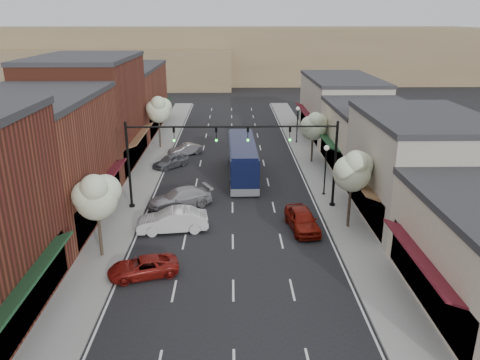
{
  "coord_description": "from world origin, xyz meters",
  "views": [
    {
      "loc": [
        -0.05,
        -26.59,
        14.44
      ],
      "look_at": [
        0.61,
        8.38,
        2.2
      ],
      "focal_mm": 35.0,
      "sensor_mm": 36.0,
      "label": 1
    }
  ],
  "objects_px": {
    "lamp_post_near": "(326,162)",
    "coach_bus": "(242,159)",
    "parked_car_c": "(180,198)",
    "parked_car_d": "(171,161)",
    "red_hatchback": "(302,219)",
    "tree_right_near": "(353,170)",
    "tree_left_near": "(96,195)",
    "lamp_post_far": "(297,119)",
    "parked_car_e": "(185,150)",
    "parked_car_a": "(143,267)",
    "tree_left_far": "(159,109)",
    "tree_right_far": "(314,125)",
    "signal_mast_right": "(305,152)",
    "parked_car_b": "(172,220)",
    "signal_mast_left": "(159,152)"
  },
  "relations": [
    {
      "from": "parked_car_d",
      "to": "parked_car_e",
      "type": "distance_m",
      "value": 4.62
    },
    {
      "from": "tree_left_far",
      "to": "parked_car_d",
      "type": "relative_size",
      "value": 1.53
    },
    {
      "from": "tree_right_near",
      "to": "parked_car_b",
      "type": "bearing_deg",
      "value": -179.16
    },
    {
      "from": "lamp_post_far",
      "to": "parked_car_c",
      "type": "distance_m",
      "value": 23.21
    },
    {
      "from": "lamp_post_far",
      "to": "parked_car_d",
      "type": "bearing_deg",
      "value": -146.33
    },
    {
      "from": "red_hatchback",
      "to": "parked_car_b",
      "type": "xyz_separation_m",
      "value": [
        -9.23,
        -0.08,
        0.04
      ]
    },
    {
      "from": "red_hatchback",
      "to": "parked_car_a",
      "type": "height_order",
      "value": "red_hatchback"
    },
    {
      "from": "parked_car_c",
      "to": "parked_car_d",
      "type": "relative_size",
      "value": 1.3
    },
    {
      "from": "tree_right_near",
      "to": "tree_left_near",
      "type": "distance_m",
      "value": 17.08
    },
    {
      "from": "lamp_post_far",
      "to": "parked_car_e",
      "type": "relative_size",
      "value": 1.18
    },
    {
      "from": "tree_right_far",
      "to": "signal_mast_right",
      "type": "bearing_deg",
      "value": -102.85
    },
    {
      "from": "lamp_post_near",
      "to": "parked_car_d",
      "type": "bearing_deg",
      "value": 149.72
    },
    {
      "from": "lamp_post_near",
      "to": "parked_car_b",
      "type": "relative_size",
      "value": 0.89
    },
    {
      "from": "tree_left_near",
      "to": "parked_car_b",
      "type": "height_order",
      "value": "tree_left_near"
    },
    {
      "from": "coach_bus",
      "to": "parked_car_e",
      "type": "relative_size",
      "value": 2.99
    },
    {
      "from": "signal_mast_right",
      "to": "parked_car_b",
      "type": "height_order",
      "value": "signal_mast_right"
    },
    {
      "from": "signal_mast_right",
      "to": "tree_left_far",
      "type": "xyz_separation_m",
      "value": [
        -13.87,
        17.95,
        -0.02
      ]
    },
    {
      "from": "coach_bus",
      "to": "parked_car_d",
      "type": "height_order",
      "value": "coach_bus"
    },
    {
      "from": "parked_car_c",
      "to": "parked_car_e",
      "type": "bearing_deg",
      "value": 158.46
    },
    {
      "from": "tree_left_far",
      "to": "lamp_post_far",
      "type": "xyz_separation_m",
      "value": [
        16.05,
        2.06,
        -1.6
      ]
    },
    {
      "from": "parked_car_d",
      "to": "parked_car_a",
      "type": "bearing_deg",
      "value": -46.34
    },
    {
      "from": "lamp_post_near",
      "to": "lamp_post_far",
      "type": "bearing_deg",
      "value": 90.0
    },
    {
      "from": "tree_left_far",
      "to": "lamp_post_near",
      "type": "distance_m",
      "value": 22.33
    },
    {
      "from": "tree_left_near",
      "to": "parked_car_e",
      "type": "distance_m",
      "value": 23.71
    },
    {
      "from": "coach_bus",
      "to": "parked_car_c",
      "type": "xyz_separation_m",
      "value": [
        -5.17,
        -7.28,
        -1.04
      ]
    },
    {
      "from": "signal_mast_left",
      "to": "lamp_post_far",
      "type": "relative_size",
      "value": 1.85
    },
    {
      "from": "signal_mast_right",
      "to": "tree_right_near",
      "type": "xyz_separation_m",
      "value": [
        2.73,
        -4.05,
        -0.17
      ]
    },
    {
      "from": "signal_mast_right",
      "to": "coach_bus",
      "type": "distance_m",
      "value": 9.3
    },
    {
      "from": "tree_left_near",
      "to": "parked_car_b",
      "type": "distance_m",
      "value": 6.48
    },
    {
      "from": "tree_left_near",
      "to": "parked_car_c",
      "type": "distance_m",
      "value": 9.88
    },
    {
      "from": "red_hatchback",
      "to": "parked_car_d",
      "type": "distance_m",
      "value": 18.57
    },
    {
      "from": "lamp_post_near",
      "to": "tree_left_near",
      "type": "bearing_deg",
      "value": -146.67
    },
    {
      "from": "signal_mast_right",
      "to": "coach_bus",
      "type": "xyz_separation_m",
      "value": [
        -4.65,
        7.54,
        -2.83
      ]
    },
    {
      "from": "tree_right_near",
      "to": "parked_car_d",
      "type": "distance_m",
      "value": 21.04
    },
    {
      "from": "tree_right_far",
      "to": "tree_left_far",
      "type": "relative_size",
      "value": 0.89
    },
    {
      "from": "signal_mast_right",
      "to": "tree_left_far",
      "type": "height_order",
      "value": "signal_mast_right"
    },
    {
      "from": "parked_car_e",
      "to": "parked_car_b",
      "type": "bearing_deg",
      "value": -28.9
    },
    {
      "from": "signal_mast_left",
      "to": "parked_car_d",
      "type": "height_order",
      "value": "signal_mast_left"
    },
    {
      "from": "signal_mast_left",
      "to": "parked_car_b",
      "type": "distance_m",
      "value": 5.85
    },
    {
      "from": "parked_car_a",
      "to": "parked_car_b",
      "type": "bearing_deg",
      "value": 154.12
    },
    {
      "from": "lamp_post_far",
      "to": "red_hatchback",
      "type": "height_order",
      "value": "lamp_post_far"
    },
    {
      "from": "tree_right_far",
      "to": "parked_car_e",
      "type": "relative_size",
      "value": 1.44
    },
    {
      "from": "red_hatchback",
      "to": "lamp_post_far",
      "type": "bearing_deg",
      "value": 76.09
    },
    {
      "from": "tree_left_near",
      "to": "coach_bus",
      "type": "relative_size",
      "value": 0.51
    },
    {
      "from": "red_hatchback",
      "to": "parked_car_e",
      "type": "height_order",
      "value": "red_hatchback"
    },
    {
      "from": "signal_mast_left",
      "to": "parked_car_c",
      "type": "xyz_separation_m",
      "value": [
        1.42,
        0.26,
        -3.87
      ]
    },
    {
      "from": "signal_mast_right",
      "to": "coach_bus",
      "type": "height_order",
      "value": "signal_mast_right"
    },
    {
      "from": "parked_car_b",
      "to": "parked_car_e",
      "type": "xyz_separation_m",
      "value": [
        -0.88,
        19.41,
        -0.2
      ]
    },
    {
      "from": "lamp_post_near",
      "to": "coach_bus",
      "type": "xyz_separation_m",
      "value": [
        -6.83,
        5.04,
        -1.21
      ]
    },
    {
      "from": "red_hatchback",
      "to": "parked_car_d",
      "type": "relative_size",
      "value": 1.14
    }
  ]
}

